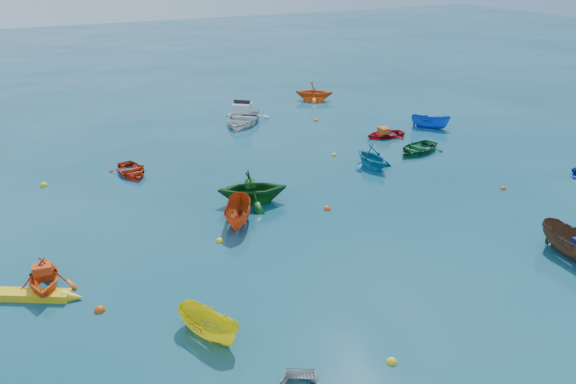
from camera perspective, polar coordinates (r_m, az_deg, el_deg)
name	(u,v)px	position (r m, az deg, el deg)	size (l,w,h in m)	color
ground	(341,244)	(23.49, 5.44, -5.28)	(160.00, 160.00, 0.00)	#0A3C4D
sampan_brown_mid	(575,259)	(25.06, 27.13, -6.06)	(1.29, 3.42, 1.32)	brown
dinghy_orange_w	(46,289)	(22.27, -23.34, -9.08)	(2.20, 2.55, 1.34)	#F25916
sampan_yellow_mid	(210,336)	(18.51, -7.94, -14.31)	(0.97, 2.57, 1.00)	yellow
dinghy_green_e	(417,152)	(34.71, 12.97, 3.99)	(2.27, 3.17, 0.66)	#13532C
dinghy_cyan_se	(371,167)	(31.81, 8.47, 2.52)	(2.29, 2.66, 1.40)	teal
sampan_orange_n	(239,223)	(25.16, -5.03, -3.19)	(1.12, 2.97, 1.15)	#C03F12
dinghy_green_n	(253,203)	(27.12, -3.60, -1.08)	(2.83, 3.28, 1.73)	#135218
dinghy_red_ne	(385,137)	(37.15, 9.78, 5.55)	(1.87, 2.61, 0.54)	#AB0E15
sampan_blue_far	(430,128)	(39.71, 14.20, 6.34)	(0.99, 2.62, 1.01)	blue
dinghy_red_far	(132,174)	(31.67, -15.59, 1.79)	(2.00, 2.80, 0.58)	red
dinghy_orange_far	(314,100)	(45.80, 2.63, 9.30)	(2.57, 2.98, 1.57)	orange
kayak_yellow	(27,298)	(22.04, -24.99, -9.76)	(0.56, 3.78, 0.38)	yellow
motorboat_white	(243,123)	(39.77, -4.62, 7.02)	(3.23, 4.52, 1.54)	silver
tarp_orange_a	(42,269)	(21.90, -23.68, -7.18)	(0.64, 0.49, 0.31)	red
tarp_green_b	(250,183)	(26.70, -3.87, 0.88)	(0.61, 0.46, 0.30)	#114715
tarp_orange_b	(384,130)	(36.97, 9.69, 6.20)	(0.75, 0.57, 0.36)	#D25315
buoy_or_a	(185,308)	(19.87, -10.40, -11.52)	(0.34, 0.34, 0.34)	orange
buoy_ye_a	(392,363)	(17.67, 10.49, -16.67)	(0.32, 0.32, 0.32)	yellow
buoy_or_b	(327,209)	(26.44, 4.01, -1.77)	(0.33, 0.33, 0.33)	#F44F0D
buoy_or_c	(100,311)	(20.45, -18.56, -11.37)	(0.38, 0.38, 0.38)	#D2450B
buoy_ye_c	(220,242)	(23.74, -6.95, -5.02)	(0.33, 0.33, 0.33)	yellow
buoy_or_d	(503,189)	(30.61, 21.02, 0.29)	(0.29, 0.29, 0.29)	#DF4F0C
buoy_ye_d	(44,186)	(31.61, -23.56, 0.59)	(0.38, 0.38, 0.38)	yellow
buoy_or_e	(316,121)	(40.11, 2.86, 7.21)	(0.34, 0.34, 0.34)	#FF630D
buoy_ye_e	(334,156)	(33.34, 4.70, 3.71)	(0.33, 0.33, 0.33)	gold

